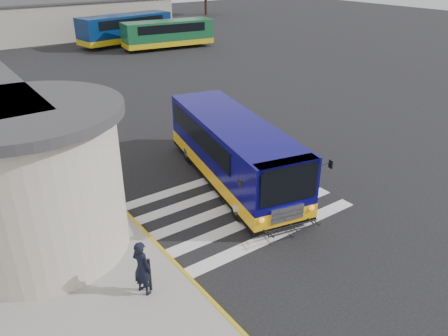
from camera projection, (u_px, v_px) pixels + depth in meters
ground at (229, 195)px, 17.79m from camera, size 140.00×140.00×0.00m
curb_strip at (97, 183)px, 18.55m from camera, size 0.12×34.00×0.16m
crosswalk at (231, 207)px, 16.94m from camera, size 8.00×5.35×0.01m
depot_building at (57, 19)px, 50.65m from camera, size 26.40×8.40×4.20m
transit_bus at (233, 153)px, 18.38m from camera, size 4.80×9.92×2.72m
pedestrian_a at (142, 268)px, 12.11m from camera, size 0.60×0.73×1.71m
pedestrian_b at (63, 231)px, 13.62m from camera, size 0.75×0.93×1.81m
bollard at (150, 275)px, 12.32m from camera, size 0.09×0.09×1.08m
far_bus_a at (125, 28)px, 46.95m from camera, size 10.67×4.58×2.67m
far_bus_b at (168, 33)px, 44.92m from camera, size 9.54×3.71×2.40m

